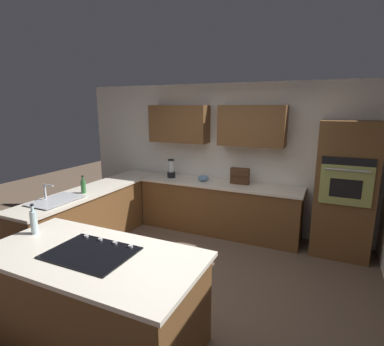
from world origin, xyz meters
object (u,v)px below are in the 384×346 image
(mixing_bowl, at_px, (203,178))
(blender, at_px, (171,170))
(dish_soap_bottle, at_px, (83,186))
(spice_rack, at_px, (240,176))
(oil_bottle, at_px, (34,222))
(wall_oven, at_px, (344,190))
(cooktop, at_px, (91,252))
(sink_unit, at_px, (55,200))

(mixing_bowl, bearing_deg, blender, -0.00)
(blender, relative_size, dish_soap_bottle, 1.25)
(blender, bearing_deg, spice_rack, -177.21)
(oil_bottle, bearing_deg, mixing_bowl, -104.02)
(wall_oven, bearing_deg, mixing_bowl, -0.53)
(cooktop, height_order, spice_rack, spice_rack)
(wall_oven, xyz_separation_m, blender, (2.90, -0.02, 0.04))
(spice_rack, distance_m, dish_soap_bottle, 2.54)
(blender, height_order, spice_rack, blender)
(blender, bearing_deg, mixing_bowl, 180.00)
(mixing_bowl, relative_size, spice_rack, 0.61)
(cooktop, xyz_separation_m, oil_bottle, (0.84, -0.09, 0.13))
(wall_oven, bearing_deg, blender, -0.41)
(cooktop, distance_m, mixing_bowl, 2.95)
(wall_oven, distance_m, spice_rack, 1.60)
(blender, relative_size, mixing_bowl, 1.77)
(mixing_bowl, xyz_separation_m, spice_rack, (-0.65, -0.06, 0.09))
(dish_soap_bottle, xyz_separation_m, oil_bottle, (-0.66, 1.37, 0.02))
(sink_unit, relative_size, mixing_bowl, 3.59)
(sink_unit, bearing_deg, cooktop, 147.82)
(cooktop, bearing_deg, dish_soap_bottle, -44.24)
(sink_unit, height_order, mixing_bowl, sink_unit)
(sink_unit, distance_m, mixing_bowl, 2.43)
(blender, xyz_separation_m, spice_rack, (-1.30, -0.06, -0.01))
(blender, relative_size, spice_rack, 1.09)
(spice_rack, bearing_deg, cooktop, 80.17)
(cooktop, height_order, oil_bottle, oil_bottle)
(cooktop, distance_m, blender, 3.05)
(oil_bottle, bearing_deg, sink_unit, -51.26)
(spice_rack, relative_size, dish_soap_bottle, 1.15)
(spice_rack, xyz_separation_m, oil_bottle, (1.36, 2.92, -0.01))
(wall_oven, relative_size, oil_bottle, 6.18)
(wall_oven, bearing_deg, sink_unit, 27.85)
(wall_oven, xyz_separation_m, dish_soap_bottle, (3.62, 1.46, 0.00))
(dish_soap_bottle, bearing_deg, spice_rack, -142.55)
(cooktop, relative_size, oil_bottle, 2.34)
(wall_oven, relative_size, cooktop, 2.64)
(cooktop, relative_size, blender, 2.20)
(mixing_bowl, distance_m, oil_bottle, 2.94)
(blender, distance_m, spice_rack, 1.30)
(wall_oven, bearing_deg, spice_rack, -3.01)
(wall_oven, relative_size, sink_unit, 2.87)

